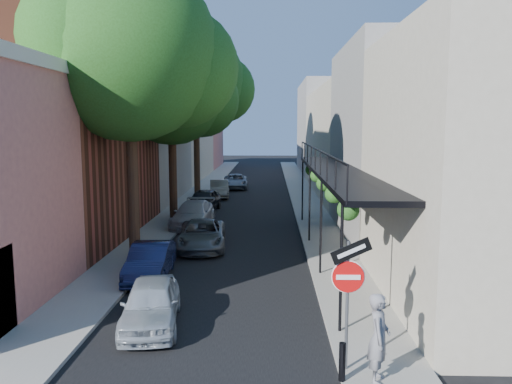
# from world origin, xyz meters

# --- Properties ---
(road_surface) EXTENTS (6.00, 64.00, 0.01)m
(road_surface) POSITION_xyz_m (0.00, 30.00, 0.01)
(road_surface) COLOR black
(road_surface) RESTS_ON ground
(sidewalk_left) EXTENTS (2.00, 64.00, 0.12)m
(sidewalk_left) POSITION_xyz_m (-4.00, 30.00, 0.06)
(sidewalk_left) COLOR gray
(sidewalk_left) RESTS_ON ground
(sidewalk_right) EXTENTS (2.00, 64.00, 0.12)m
(sidewalk_right) POSITION_xyz_m (4.00, 30.00, 0.06)
(sidewalk_right) COLOR gray
(sidewalk_right) RESTS_ON ground
(buildings_left) EXTENTS (10.10, 59.10, 12.00)m
(buildings_left) POSITION_xyz_m (-9.30, 28.76, 4.94)
(buildings_left) COLOR tan
(buildings_left) RESTS_ON ground
(buildings_right) EXTENTS (9.80, 55.00, 10.00)m
(buildings_right) POSITION_xyz_m (8.99, 29.49, 4.42)
(buildings_right) COLOR #C1B69F
(buildings_right) RESTS_ON ground
(sign_post) EXTENTS (0.89, 0.17, 2.99)m
(sign_post) POSITION_xyz_m (3.16, 0.97, 2.04)
(sign_post) COLOR #595B60
(sign_post) RESTS_ON ground
(bollard) EXTENTS (0.14, 0.14, 0.80)m
(bollard) POSITION_xyz_m (3.00, 0.50, 0.52)
(bollard) COLOR black
(bollard) RESTS_ON sidewalk_right
(oak_near) EXTENTS (7.48, 6.80, 11.42)m
(oak_near) POSITION_xyz_m (-3.37, 10.26, 7.88)
(oak_near) COLOR #322114
(oak_near) RESTS_ON ground
(oak_mid) EXTENTS (6.60, 6.00, 10.20)m
(oak_mid) POSITION_xyz_m (-3.42, 18.23, 7.06)
(oak_mid) COLOR #322114
(oak_mid) RESTS_ON ground
(oak_far) EXTENTS (7.70, 7.00, 11.90)m
(oak_far) POSITION_xyz_m (-3.35, 27.27, 8.26)
(oak_far) COLOR #322114
(oak_far) RESTS_ON ground
(parked_car_a) EXTENTS (1.92, 3.75, 1.22)m
(parked_car_a) POSITION_xyz_m (-1.59, 3.44, 0.61)
(parked_car_a) COLOR #A5AFB7
(parked_car_a) RESTS_ON ground
(parked_car_b) EXTENTS (1.47, 3.73, 1.21)m
(parked_car_b) POSITION_xyz_m (-2.60, 7.56, 0.60)
(parked_car_b) COLOR #141B41
(parked_car_b) RESTS_ON ground
(parked_car_c) EXTENTS (2.32, 4.45, 1.20)m
(parked_car_c) POSITION_xyz_m (-1.40, 11.85, 0.60)
(parked_car_c) COLOR #585B5F
(parked_car_c) RESTS_ON ground
(parked_car_d) EXTENTS (2.06, 4.58, 1.30)m
(parked_car_d) POSITION_xyz_m (-2.49, 16.55, 0.65)
(parked_car_d) COLOR #BABABE
(parked_car_d) RESTS_ON ground
(parked_car_e) EXTENTS (1.99, 4.16, 1.37)m
(parked_car_e) POSITION_xyz_m (-2.55, 21.10, 0.69)
(parked_car_e) COLOR black
(parked_car_e) RESTS_ON ground
(parked_car_f) EXTENTS (1.78, 3.95, 1.26)m
(parked_car_f) POSITION_xyz_m (-2.23, 27.34, 0.63)
(parked_car_f) COLOR slate
(parked_car_f) RESTS_ON ground
(parked_car_g) EXTENTS (2.27, 4.46, 1.21)m
(parked_car_g) POSITION_xyz_m (-1.40, 32.63, 0.60)
(parked_car_g) COLOR gray
(parked_car_g) RESTS_ON ground
(pedestrian) EXTENTS (0.60, 0.76, 1.84)m
(pedestrian) POSITION_xyz_m (3.72, 0.50, 1.04)
(pedestrian) COLOR slate
(pedestrian) RESTS_ON sidewalk_right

